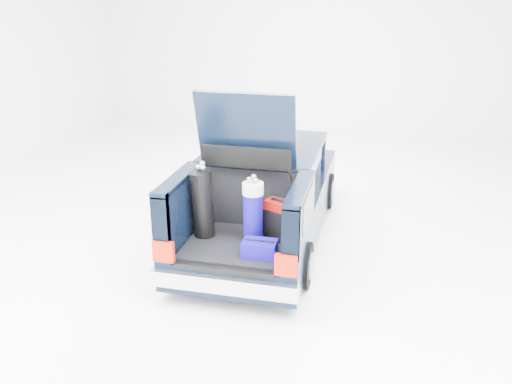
% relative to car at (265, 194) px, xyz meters
% --- Properties ---
extents(ground, '(14.00, 14.00, 0.00)m').
position_rel_car_xyz_m(ground, '(0.00, -0.11, -0.67)').
color(ground, white).
rests_on(ground, ground).
extents(car, '(1.87, 4.65, 2.47)m').
position_rel_car_xyz_m(car, '(0.00, 0.00, 0.00)').
color(car, black).
rests_on(car, ground).
extents(red_suitcase, '(0.39, 0.34, 0.56)m').
position_rel_car_xyz_m(red_suitcase, '(0.47, -1.36, 0.19)').
color(red_suitcase, '#7B0A04').
rests_on(red_suitcase, car).
extents(black_golf_bag, '(0.39, 0.41, 1.00)m').
position_rel_car_xyz_m(black_golf_bag, '(-0.50, -1.48, 0.38)').
color(black_golf_bag, black).
rests_on(black_golf_bag, car).
extents(blue_golf_bag, '(0.35, 0.35, 0.90)m').
position_rel_car_xyz_m(blue_golf_bag, '(0.17, -1.51, 0.34)').
color(blue_golf_bag, black).
rests_on(blue_golf_bag, car).
extents(blue_duffel, '(0.42, 0.28, 0.22)m').
position_rel_car_xyz_m(blue_duffel, '(0.35, -1.88, 0.03)').
color(blue_duffel, '#0F0576').
rests_on(blue_duffel, car).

